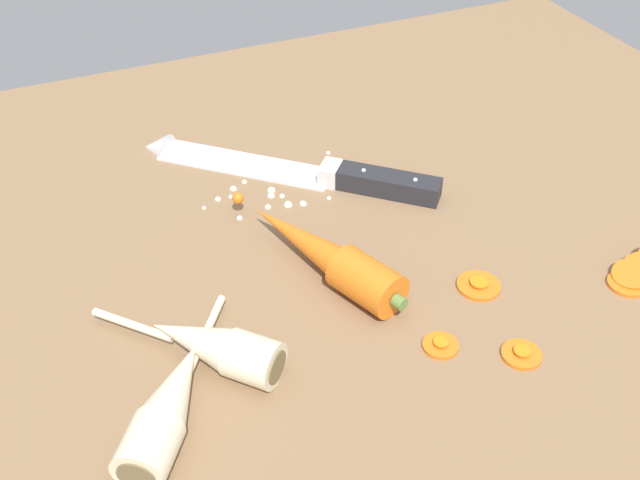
% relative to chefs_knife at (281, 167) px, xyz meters
% --- Properties ---
extents(ground_plane, '(1.20, 0.90, 0.04)m').
position_rel_chefs_knife_xyz_m(ground_plane, '(-0.02, -0.13, -0.03)').
color(ground_plane, brown).
extents(chefs_knife, '(0.28, 0.26, 0.04)m').
position_rel_chefs_knife_xyz_m(chefs_knife, '(0.00, 0.00, 0.00)').
color(chefs_knife, silver).
rests_on(chefs_knife, ground_plane).
extents(whole_carrot, '(0.10, 0.21, 0.04)m').
position_rel_chefs_knife_xyz_m(whole_carrot, '(-0.02, -0.17, 0.01)').
color(whole_carrot, orange).
rests_on(whole_carrot, ground_plane).
extents(parsnip_front, '(0.14, 0.15, 0.04)m').
position_rel_chefs_knife_xyz_m(parsnip_front, '(-0.15, -0.24, 0.01)').
color(parsnip_front, beige).
rests_on(parsnip_front, ground_plane).
extents(parsnip_mid_left, '(0.13, 0.17, 0.04)m').
position_rel_chefs_knife_xyz_m(parsnip_mid_left, '(-0.20, -0.29, 0.01)').
color(parsnip_mid_left, beige).
rests_on(parsnip_mid_left, ground_plane).
extents(carrot_slice_stray_near, '(0.04, 0.04, 0.01)m').
position_rel_chefs_knife_xyz_m(carrot_slice_stray_near, '(0.10, -0.25, -0.00)').
color(carrot_slice_stray_near, orange).
rests_on(carrot_slice_stray_near, ground_plane).
extents(carrot_slice_stray_mid, '(0.03, 0.03, 0.01)m').
position_rel_chefs_knife_xyz_m(carrot_slice_stray_mid, '(0.08, -0.34, -0.00)').
color(carrot_slice_stray_mid, orange).
rests_on(carrot_slice_stray_mid, ground_plane).
extents(carrot_slice_stray_far, '(0.03, 0.03, 0.01)m').
position_rel_chefs_knife_xyz_m(carrot_slice_stray_far, '(0.03, -0.30, -0.00)').
color(carrot_slice_stray_far, orange).
rests_on(carrot_slice_stray_far, ground_plane).
extents(mince_crumbs, '(0.17, 0.09, 0.01)m').
position_rel_chefs_knife_xyz_m(mince_crumbs, '(-0.02, -0.04, -0.00)').
color(mince_crumbs, silver).
rests_on(mince_crumbs, ground_plane).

